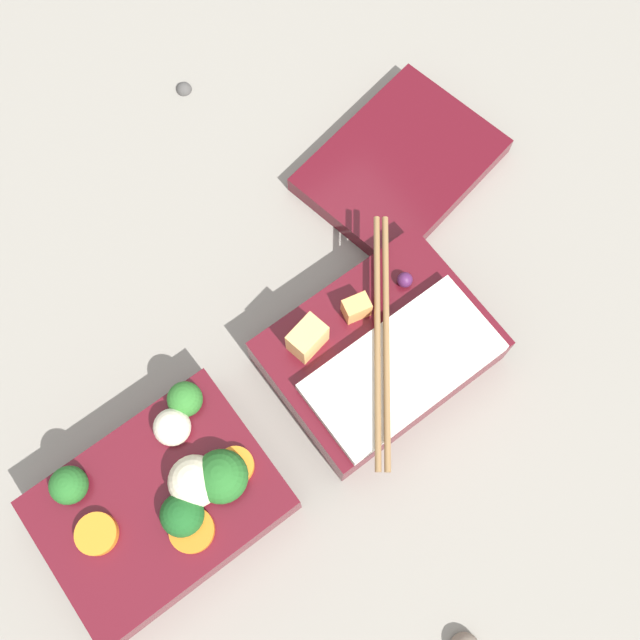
% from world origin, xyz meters
% --- Properties ---
extents(ground_plane, '(3.00, 3.00, 0.00)m').
position_xyz_m(ground_plane, '(0.00, 0.00, 0.00)').
color(ground_plane, gray).
extents(bento_tray_vegetable, '(0.17, 0.13, 0.08)m').
position_xyz_m(bento_tray_vegetable, '(-0.10, -0.01, 0.03)').
color(bento_tray_vegetable, '#510F19').
rests_on(bento_tray_vegetable, ground_plane).
extents(bento_tray_rice, '(0.17, 0.17, 0.07)m').
position_xyz_m(bento_tray_rice, '(0.11, -0.01, 0.03)').
color(bento_tray_rice, '#510F19').
rests_on(bento_tray_rice, ground_plane).
extents(bento_lid, '(0.19, 0.16, 0.02)m').
position_xyz_m(bento_lid, '(0.24, 0.12, 0.01)').
color(bento_lid, '#510F19').
rests_on(bento_lid, ground_plane).
extents(pebble_2, '(0.02, 0.02, 0.02)m').
position_xyz_m(pebble_2, '(0.13, 0.32, 0.00)').
color(pebble_2, '#474442').
rests_on(pebble_2, ground_plane).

